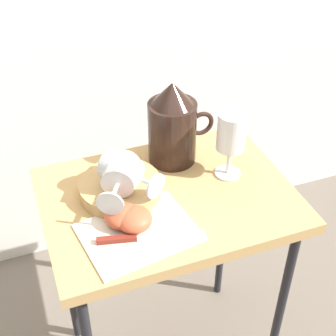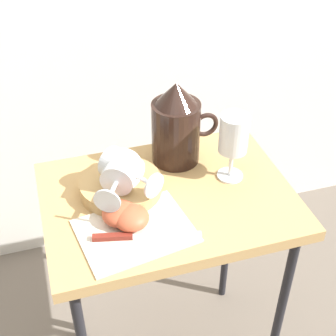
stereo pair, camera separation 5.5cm
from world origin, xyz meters
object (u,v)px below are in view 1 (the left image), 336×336
object	(u,v)px
table	(168,216)
apple_half_left	(122,215)
pitcher	(173,130)
wine_glass_tipped_far	(123,170)
basket_tray	(121,188)
wine_glass_upright	(231,135)
wine_glass_tipped_near	(121,175)
apple_half_right	(134,219)
knife	(135,238)

from	to	relation	value
table	apple_half_left	bearing A→B (deg)	-155.58
pitcher	wine_glass_tipped_far	world-z (taller)	pitcher
wine_glass_tipped_far	basket_tray	bearing A→B (deg)	140.40
wine_glass_upright	wine_glass_tipped_near	xyz separation A→B (m)	(-0.27, -0.00, -0.04)
pitcher	apple_half_right	distance (m)	0.28
basket_tray	wine_glass_tipped_near	world-z (taller)	wine_glass_tipped_near
pitcher	apple_half_left	size ratio (longest dim) A/B	2.78
wine_glass_tipped_near	knife	distance (m)	0.15
wine_glass_tipped_near	table	bearing A→B (deg)	-11.36
pitcher	apple_half_right	world-z (taller)	pitcher
wine_glass_tipped_near	apple_half_right	world-z (taller)	wine_glass_tipped_near
apple_half_right	basket_tray	bearing A→B (deg)	88.36
table	basket_tray	bearing A→B (deg)	157.40
wine_glass_upright	wine_glass_tipped_near	size ratio (longest dim) A/B	1.09
wine_glass_upright	knife	world-z (taller)	wine_glass_upright
table	basket_tray	world-z (taller)	basket_tray
apple_half_right	knife	size ratio (longest dim) A/B	0.34
wine_glass_upright	basket_tray	bearing A→B (deg)	175.84
wine_glass_tipped_far	apple_half_right	xyz separation A→B (m)	(-0.01, -0.12, -0.05)
basket_tray	wine_glass_upright	size ratio (longest dim) A/B	1.12
pitcher	knife	size ratio (longest dim) A/B	0.95
basket_tray	apple_half_right	world-z (taller)	apple_half_right
table	wine_glass_upright	xyz separation A→B (m)	(0.17, 0.02, 0.19)
pitcher	wine_glass_tipped_near	world-z (taller)	pitcher
table	pitcher	size ratio (longest dim) A/B	3.07
basket_tray	apple_half_right	distance (m)	0.12
wine_glass_tipped_far	apple_half_right	size ratio (longest dim) A/B	1.97
table	apple_half_right	world-z (taller)	apple_half_right
apple_half_left	apple_half_right	xyz separation A→B (m)	(0.02, -0.02, 0.00)
basket_tray	wine_glass_upright	bearing A→B (deg)	-4.16
pitcher	knife	bearing A→B (deg)	-125.70
wine_glass_tipped_far	apple_half_left	bearing A→B (deg)	-108.02
apple_half_left	knife	distance (m)	0.06
apple_half_left	wine_glass_upright	bearing A→B (deg)	15.41
knife	table	bearing A→B (deg)	44.69
basket_tray	wine_glass_tipped_near	xyz separation A→B (m)	(-0.00, -0.02, 0.06)
apple_half_right	knife	world-z (taller)	apple_half_right
basket_tray	knife	world-z (taller)	basket_tray
apple_half_right	pitcher	bearing A→B (deg)	51.48
wine_glass_tipped_far	pitcher	bearing A→B (deg)	31.08
wine_glass_upright	wine_glass_tipped_far	world-z (taller)	wine_glass_upright
wine_glass_tipped_near	apple_half_right	size ratio (longest dim) A/B	2.02
basket_tray	pitcher	xyz separation A→B (m)	(0.16, 0.09, 0.07)
wine_glass_upright	apple_half_right	distance (m)	0.31
wine_glass_tipped_far	apple_half_left	size ratio (longest dim) A/B	1.97
basket_tray	wine_glass_tipped_near	bearing A→B (deg)	-95.57
table	basket_tray	distance (m)	0.14
pitcher	apple_half_left	world-z (taller)	pitcher
wine_glass_upright	knife	xyz separation A→B (m)	(-0.28, -0.14, -0.11)
basket_tray	apple_half_left	size ratio (longest dim) A/B	2.46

